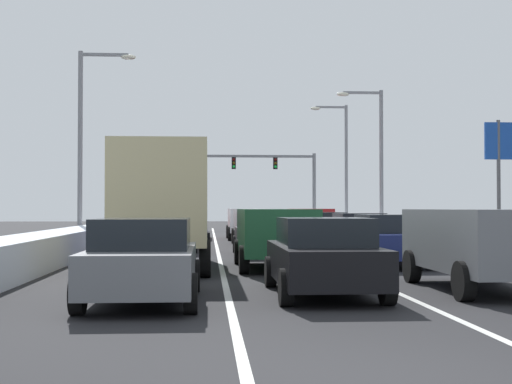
{
  "coord_description": "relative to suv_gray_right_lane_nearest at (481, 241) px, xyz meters",
  "views": [
    {
      "loc": [
        -2.08,
        -6.94,
        1.69
      ],
      "look_at": [
        0.31,
        29.46,
        2.51
      ],
      "focal_mm": 51.25,
      "sensor_mm": 36.0,
      "label": 1
    }
  ],
  "objects": [
    {
      "name": "sedan_tan_right_lane_fourth",
      "position": [
        -0.04,
        19.64,
        -0.25
      ],
      "size": [
        2.0,
        4.5,
        1.51
      ],
      "color": "#937F60",
      "rests_on": "ground"
    },
    {
      "name": "sedan_maroon_right_lane_third",
      "position": [
        0.09,
        12.67,
        -0.25
      ],
      "size": [
        2.0,
        4.5,
        1.51
      ],
      "color": "maroon",
      "rests_on": "ground"
    },
    {
      "name": "ground_plane",
      "position": [
        -3.52,
        13.2,
        -1.02
      ],
      "size": [
        136.16,
        136.16,
        0.0
      ],
      "primitive_type": "plane",
      "color": "black"
    },
    {
      "name": "street_lamp_left_mid",
      "position": [
        -11.17,
        19.44,
        4.3
      ],
      "size": [
        2.66,
        0.36,
        8.99
      ],
      "color": "gray",
      "rests_on": "ground"
    },
    {
      "name": "sedan_gray_left_lane_nearest",
      "position": [
        -6.76,
        -1.45,
        -0.25
      ],
      "size": [
        2.0,
        4.5,
        1.51
      ],
      "color": "slate",
      "rests_on": "ground"
    },
    {
      "name": "street_lamp_right_mid",
      "position": [
        3.91,
        36.77,
        4.35
      ],
      "size": [
        2.66,
        0.36,
        9.07
      ],
      "color": "gray",
      "rests_on": "ground"
    },
    {
      "name": "lane_stripe_between_right_lane_and_center_lane",
      "position": [
        -1.82,
        18.44,
        -1.01
      ],
      "size": [
        0.14,
        57.61,
        0.01
      ],
      "primitive_type": "cube",
      "color": "silver",
      "rests_on": "ground"
    },
    {
      "name": "suv_maroon_left_lane_third",
      "position": [
        -7.08,
        14.65,
        0.0
      ],
      "size": [
        2.16,
        4.9,
        1.67
      ],
      "color": "maroon",
      "rests_on": "ground"
    },
    {
      "name": "suv_gray_right_lane_nearest",
      "position": [
        0.0,
        0.0,
        0.0
      ],
      "size": [
        2.16,
        4.9,
        1.67
      ],
      "color": "slate",
      "rests_on": "ground"
    },
    {
      "name": "suv_green_center_lane_second",
      "position": [
        -3.72,
        5.8,
        0.0
      ],
      "size": [
        2.16,
        4.9,
        1.67
      ],
      "color": "#1E5633",
      "rests_on": "ground"
    },
    {
      "name": "snow_bank_right_shoulder",
      "position": [
        3.48,
        18.44,
        -0.69
      ],
      "size": [
        2.04,
        57.61,
        0.65
      ],
      "primitive_type": "cube",
      "color": "silver",
      "rests_on": "ground"
    },
    {
      "name": "suv_silver_center_lane_fourth",
      "position": [
        -3.39,
        18.76,
        0.0
      ],
      "size": [
        2.16,
        4.9,
        1.67
      ],
      "color": "#B7BABF",
      "rests_on": "ground"
    },
    {
      "name": "street_lamp_right_near",
      "position": [
        3.91,
        26.29,
        4.02
      ],
      "size": [
        2.66,
        0.36,
        8.44
      ],
      "color": "gray",
      "rests_on": "ground"
    },
    {
      "name": "traffic_light_gantry",
      "position": [
        -0.74,
        44.61,
        3.72
      ],
      "size": [
        10.94,
        0.47,
        6.2
      ],
      "color": "slate",
      "rests_on": "ground"
    },
    {
      "name": "sedan_black_center_lane_nearest",
      "position": [
        -3.37,
        -0.63,
        -0.25
      ],
      "size": [
        2.0,
        4.5,
        1.51
      ],
      "color": "black",
      "rests_on": "ground"
    },
    {
      "name": "snow_bank_left_shoulder",
      "position": [
        -10.52,
        18.44,
        -0.55
      ],
      "size": [
        1.59,
        57.61,
        0.93
      ],
      "primitive_type": "cube",
      "color": "silver",
      "rests_on": "ground"
    },
    {
      "name": "sedan_charcoal_center_lane_third",
      "position": [
        -3.65,
        11.63,
        -0.25
      ],
      "size": [
        2.0,
        4.5,
        1.51
      ],
      "color": "#38383D",
      "rests_on": "ground"
    },
    {
      "name": "suv_white_center_lane_fifth",
      "position": [
        -3.49,
        25.0,
        0.0
      ],
      "size": [
        2.16,
        4.9,
        1.67
      ],
      "color": "silver",
      "rests_on": "ground"
    },
    {
      "name": "sedan_tan_left_lane_fourth",
      "position": [
        -7.15,
        20.56,
        -0.25
      ],
      "size": [
        2.0,
        4.5,
        1.51
      ],
      "color": "#937F60",
      "rests_on": "ground"
    },
    {
      "name": "suv_red_right_lane_fifth",
      "position": [
        0.03,
        25.38,
        0.0
      ],
      "size": [
        2.16,
        4.9,
        1.67
      ],
      "color": "maroon",
      "rests_on": "ground"
    },
    {
      "name": "box_truck_left_lane_second",
      "position": [
        -6.8,
        5.68,
        0.88
      ],
      "size": [
        2.53,
        7.2,
        3.36
      ],
      "color": "navy",
      "rests_on": "ground"
    },
    {
      "name": "suv_red_left_lane_fifth",
      "position": [
        -6.73,
        26.81,
        0.0
      ],
      "size": [
        2.16,
        4.9,
        1.67
      ],
      "color": "maroon",
      "rests_on": "ground"
    },
    {
      "name": "lane_stripe_between_center_lane_and_left_lane",
      "position": [
        -5.22,
        18.44,
        -1.01
      ],
      "size": [
        0.14,
        57.61,
        0.01
      ],
      "primitive_type": "cube",
      "color": "silver",
      "rests_on": "ground"
    },
    {
      "name": "sedan_navy_right_lane_second",
      "position": [
        -0.27,
        6.61,
        -0.25
      ],
      "size": [
        2.0,
        4.5,
        1.51
      ],
      "color": "navy",
      "rests_on": "ground"
    }
  ]
}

